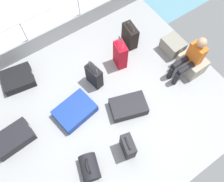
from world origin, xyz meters
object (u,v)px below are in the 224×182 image
(passenger_seated, at_px, (191,58))
(suitcase_0, at_px, (128,106))
(suitcase_5, at_px, (94,76))
(suitcase_4, at_px, (120,55))
(suitcase_1, at_px, (130,36))
(duffel_bag, at_px, (90,167))
(cargo_crate_0, at_px, (173,46))
(suitcase_2, at_px, (75,111))
(cargo_crate_1, at_px, (191,64))
(suitcase_6, at_px, (18,79))
(suitcase_7, at_px, (128,147))
(suitcase_3, at_px, (13,139))

(passenger_seated, bearing_deg, suitcase_0, -89.66)
(suitcase_5, bearing_deg, suitcase_0, 14.13)
(suitcase_4, bearing_deg, suitcase_1, 123.48)
(suitcase_4, xyz_separation_m, duffel_bag, (1.64, -1.86, -0.18))
(passenger_seated, height_order, suitcase_1, passenger_seated)
(suitcase_0, bearing_deg, cargo_crate_0, 109.87)
(suitcase_0, distance_m, suitcase_2, 1.13)
(duffel_bag, bearing_deg, suitcase_2, 162.96)
(cargo_crate_1, bearing_deg, suitcase_2, -101.17)
(suitcase_2, bearing_deg, duffel_bag, -17.04)
(suitcase_5, distance_m, suitcase_6, 1.75)
(passenger_seated, distance_m, suitcase_4, 1.52)
(cargo_crate_0, height_order, suitcase_2, cargo_crate_0)
(suitcase_1, bearing_deg, suitcase_0, -37.18)
(suitcase_7, bearing_deg, suitcase_5, 169.63)
(passenger_seated, height_order, suitcase_7, passenger_seated)
(suitcase_1, height_order, suitcase_5, suitcase_5)
(passenger_seated, height_order, suitcase_3, passenger_seated)
(suitcase_0, bearing_deg, suitcase_6, -139.90)
(suitcase_1, bearing_deg, duffel_bag, -50.22)
(cargo_crate_0, height_order, suitcase_4, suitcase_4)
(suitcase_7, xyz_separation_m, duffel_bag, (-0.11, -0.80, -0.10))
(suitcase_0, height_order, suitcase_5, suitcase_5)
(passenger_seated, relative_size, suitcase_1, 1.65)
(cargo_crate_0, xyz_separation_m, suitcase_5, (-0.30, -2.03, 0.11))
(suitcase_0, bearing_deg, suitcase_2, -119.50)
(suitcase_3, xyz_separation_m, duffel_bag, (1.33, 0.97, 0.05))
(suitcase_7, bearing_deg, suitcase_2, -160.64)
(passenger_seated, height_order, suitcase_2, passenger_seated)
(passenger_seated, relative_size, suitcase_0, 1.27)
(suitcase_1, height_order, suitcase_7, suitcase_1)
(cargo_crate_1, relative_size, suitcase_5, 0.84)
(suitcase_6, bearing_deg, suitcase_1, 78.46)
(suitcase_1, distance_m, suitcase_2, 2.23)
(cargo_crate_0, relative_size, suitcase_5, 0.74)
(cargo_crate_0, bearing_deg, suitcase_3, -91.28)
(cargo_crate_0, distance_m, suitcase_5, 2.05)
(cargo_crate_1, relative_size, duffel_bag, 1.13)
(suitcase_3, height_order, suitcase_7, suitcase_7)
(suitcase_2, bearing_deg, suitcase_1, 112.47)
(cargo_crate_0, bearing_deg, duffel_bag, -68.33)
(cargo_crate_1, distance_m, suitcase_1, 1.57)
(suitcase_6, height_order, suitcase_7, suitcase_7)
(suitcase_0, relative_size, suitcase_1, 1.30)
(suitcase_2, bearing_deg, suitcase_6, -154.61)
(suitcase_6, bearing_deg, suitcase_7, 22.60)
(cargo_crate_0, height_order, suitcase_0, cargo_crate_0)
(suitcase_5, bearing_deg, cargo_crate_1, 65.12)
(cargo_crate_0, height_order, passenger_seated, passenger_seated)
(cargo_crate_0, height_order, duffel_bag, duffel_bag)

